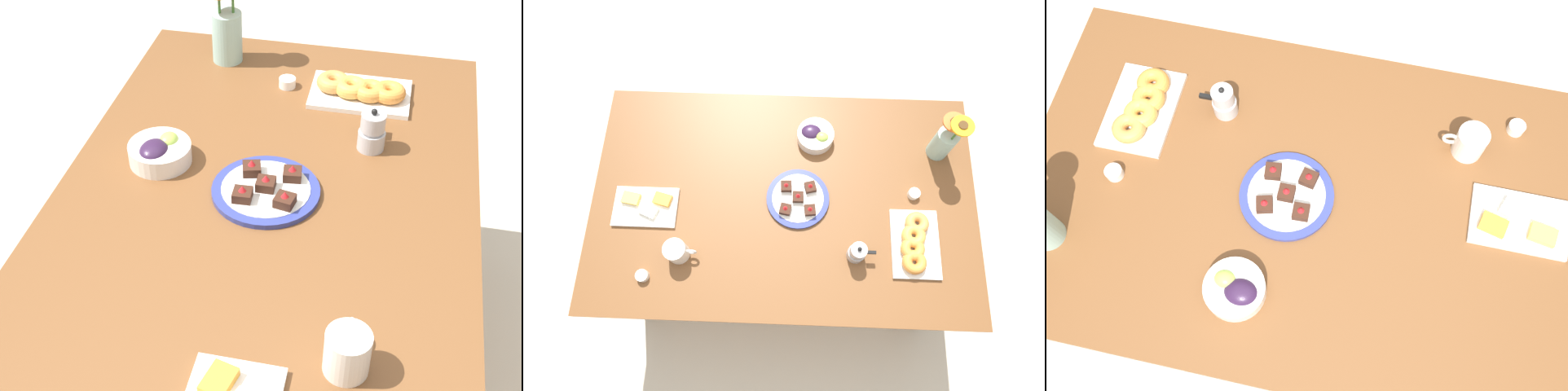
{
  "view_description": "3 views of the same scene",
  "coord_description": "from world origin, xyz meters",
  "views": [
    {
      "loc": [
        -1.24,
        -0.26,
        1.85
      ],
      "look_at": [
        0.0,
        0.0,
        0.78
      ],
      "focal_mm": 50.0,
      "sensor_mm": 36.0,
      "label": 1
    },
    {
      "loc": [
        0.02,
        -0.55,
        2.34
      ],
      "look_at": [
        0.0,
        0.0,
        0.78
      ],
      "focal_mm": 28.0,
      "sensor_mm": 36.0,
      "label": 2
    },
    {
      "loc": [
        -0.12,
        0.57,
        2.22
      ],
      "look_at": [
        0.0,
        0.0,
        0.78
      ],
      "focal_mm": 40.0,
      "sensor_mm": 36.0,
      "label": 3
    }
  ],
  "objects": [
    {
      "name": "jam_cup_honey",
      "position": [
        0.54,
        0.04,
        0.76
      ],
      "size": [
        0.05,
        0.05,
        0.03
      ],
      "color": "white",
      "rests_on": "dining_table"
    },
    {
      "name": "grape_bowl",
      "position": [
        0.12,
        0.28,
        0.77
      ],
      "size": [
        0.16,
        0.16,
        0.07
      ],
      "color": "white",
      "rests_on": "dining_table"
    },
    {
      "name": "moka_pot",
      "position": [
        0.29,
        -0.23,
        0.79
      ],
      "size": [
        0.11,
        0.07,
        0.12
      ],
      "color": "#B7B7BC",
      "rests_on": "dining_table"
    },
    {
      "name": "dining_table",
      "position": [
        0.0,
        0.0,
        0.65
      ],
      "size": [
        1.6,
        1.0,
        0.74
      ],
      "color": "brown",
      "rests_on": "ground_plane"
    },
    {
      "name": "coffee_mug",
      "position": [
        -0.41,
        -0.25,
        0.79
      ],
      "size": [
        0.12,
        0.09,
        0.09
      ],
      "color": "white",
      "rests_on": "dining_table"
    },
    {
      "name": "ground_plane",
      "position": [
        0.0,
        0.0,
        0.0
      ],
      "size": [
        6.0,
        6.0,
        0.0
      ],
      "primitive_type": "plane",
      "color": "beige"
    },
    {
      "name": "cheese_platter",
      "position": [
        -0.57,
        -0.06,
        0.75
      ],
      "size": [
        0.26,
        0.17,
        0.03
      ],
      "color": "white",
      "rests_on": "dining_table"
    },
    {
      "name": "croissant_platter",
      "position": [
        0.52,
        -0.17,
        0.76
      ],
      "size": [
        0.19,
        0.28,
        0.05
      ],
      "color": "white",
      "rests_on": "dining_table"
    },
    {
      "name": "flower_vase",
      "position": [
        0.65,
        0.24,
        0.83
      ],
      "size": [
        0.1,
        0.13,
        0.27
      ],
      "color": "#99C1B7",
      "rests_on": "dining_table"
    },
    {
      "name": "jam_cup_berry",
      "position": [
        -0.54,
        -0.34,
        0.76
      ],
      "size": [
        0.05,
        0.05,
        0.03
      ],
      "color": "white",
      "rests_on": "dining_table"
    },
    {
      "name": "dessert_plate",
      "position": [
        0.06,
        -0.0,
        0.75
      ],
      "size": [
        0.26,
        0.26,
        0.05
      ],
      "color": "navy",
      "rests_on": "dining_table"
    }
  ]
}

